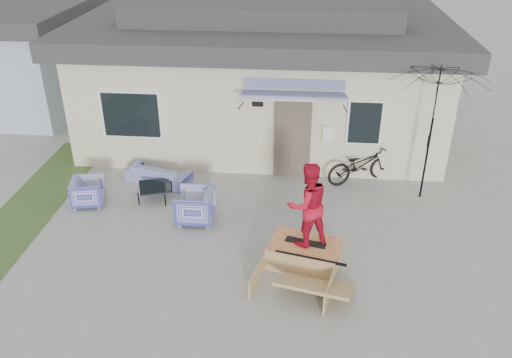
# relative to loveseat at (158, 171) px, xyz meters

# --- Properties ---
(ground) EXTENTS (90.00, 90.00, 0.00)m
(ground) POSITION_rel_loveseat_xyz_m (2.42, -3.81, -0.33)
(ground) COLOR gray
(ground) RESTS_ON ground
(grass_strip) EXTENTS (1.40, 8.00, 0.01)m
(grass_strip) POSITION_rel_loveseat_xyz_m (-2.78, -1.81, -0.33)
(grass_strip) COLOR #334D23
(grass_strip) RESTS_ON ground
(house) EXTENTS (10.80, 8.49, 4.10)m
(house) POSITION_rel_loveseat_xyz_m (2.42, 4.18, 1.61)
(house) COLOR beige
(house) RESTS_ON ground
(loveseat) EXTENTS (1.78, 1.00, 0.67)m
(loveseat) POSITION_rel_loveseat_xyz_m (0.00, 0.00, 0.00)
(loveseat) COLOR #262F95
(loveseat) RESTS_ON ground
(armchair_left) EXTENTS (0.81, 0.85, 0.74)m
(armchair_left) POSITION_rel_loveseat_xyz_m (-1.41, -1.24, 0.04)
(armchair_left) COLOR #262F95
(armchair_left) RESTS_ON ground
(armchair_right) EXTENTS (0.77, 0.83, 0.85)m
(armchair_right) POSITION_rel_loveseat_xyz_m (1.30, -1.74, 0.09)
(armchair_right) COLOR #262F95
(armchair_right) RESTS_ON ground
(coffee_table) EXTENTS (0.93, 0.93, 0.36)m
(coffee_table) POSITION_rel_loveseat_xyz_m (0.12, -0.85, -0.15)
(coffee_table) COLOR black
(coffee_table) RESTS_ON ground
(bicycle) EXTENTS (1.97, 1.38, 1.19)m
(bicycle) POSITION_rel_loveseat_xyz_m (5.21, 0.51, 0.26)
(bicycle) COLOR black
(bicycle) RESTS_ON ground
(patio_umbrella) EXTENTS (2.59, 2.44, 2.20)m
(patio_umbrella) POSITION_rel_loveseat_xyz_m (6.66, -0.15, 1.41)
(patio_umbrella) COLOR black
(patio_umbrella) RESTS_ON ground
(skate_ramp) EXTENTS (1.80, 2.14, 0.47)m
(skate_ramp) POSITION_rel_loveseat_xyz_m (3.81, -3.13, -0.10)
(skate_ramp) COLOR #A88655
(skate_ramp) RESTS_ON ground
(skateboard) EXTENTS (0.85, 0.41, 0.05)m
(skateboard) POSITION_rel_loveseat_xyz_m (3.82, -3.09, 0.16)
(skateboard) COLOR black
(skateboard) RESTS_ON skate_ramp
(skater) EXTENTS (1.06, 0.97, 1.75)m
(skater) POSITION_rel_loveseat_xyz_m (3.82, -3.09, 1.06)
(skater) COLOR red
(skater) RESTS_ON skateboard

